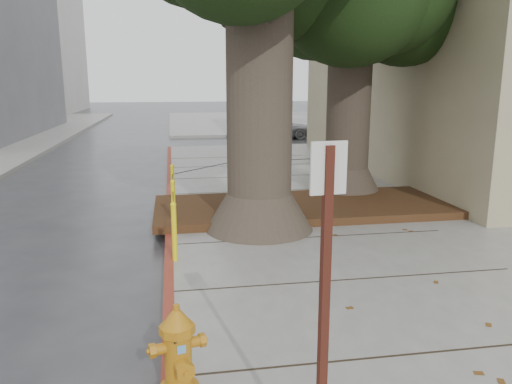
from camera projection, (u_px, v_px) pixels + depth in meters
ground at (313, 292)px, 7.00m from camera, size 140.00×140.00×0.00m
sidewalk_far at (279, 121)px, 36.84m from camera, size 16.00×20.00×0.15m
curb_red at (169, 240)px, 9.06m from camera, size 0.14×26.00×0.16m
planter_bed at (304, 207)px, 10.85m from camera, size 6.40×2.60×0.16m
building_far_white at (2, 31)px, 45.93m from camera, size 12.00×18.00×15.00m
building_side_white at (437, 58)px, 33.67m from camera, size 10.00×10.00×9.00m
building_side_grey at (469, 42)px, 40.10m from camera, size 12.00×14.00×12.00m
bollard_ring at (221, 186)px, 10.93m from camera, size 3.79×5.39×0.95m
fire_hydrant at (178, 351)px, 4.40m from camera, size 0.45×0.44×0.85m
signpost at (324, 300)px, 3.23m from camera, size 0.24×0.06×2.38m
car_silver at (276, 126)px, 25.94m from camera, size 3.88×1.94×1.27m
car_red at (443, 128)px, 26.04m from camera, size 3.33×1.18×1.09m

